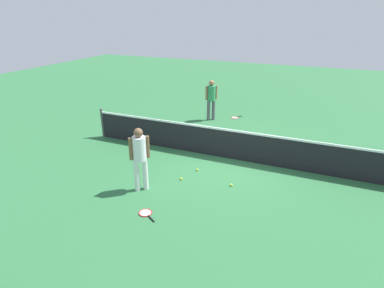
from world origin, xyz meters
TOP-DOWN VIEW (x-y plane):
  - ground_plane at (0.00, 0.00)m, footprint 40.00×40.00m
  - court_net at (0.00, 0.00)m, footprint 10.09×0.09m
  - player_near_side at (-1.68, -2.74)m, footprint 0.48×0.48m
  - player_far_side at (-2.03, 3.44)m, footprint 0.48×0.48m
  - tennis_racket_near_player at (-1.01, -3.66)m, footprint 0.59×0.45m
  - tennis_racket_far_player at (-1.14, 4.10)m, footprint 0.44×0.59m
  - tennis_ball_near_player at (-0.94, -1.88)m, footprint 0.07×0.07m
  - tennis_ball_by_net at (0.43, -1.66)m, footprint 0.07×0.07m
  - tennis_ball_midcourt at (-0.74, -1.20)m, footprint 0.07×0.07m

SIDE VIEW (x-z plane):
  - ground_plane at x=0.00m, z-range 0.00..0.00m
  - tennis_racket_near_player at x=-1.01m, z-range 0.00..0.03m
  - tennis_racket_far_player at x=-1.14m, z-range 0.00..0.03m
  - tennis_ball_near_player at x=-0.94m, z-range 0.00..0.07m
  - tennis_ball_by_net at x=0.43m, z-range 0.00..0.07m
  - tennis_ball_midcourt at x=-0.74m, z-range 0.00..0.07m
  - court_net at x=0.00m, z-range -0.03..1.04m
  - player_near_side at x=-1.68m, z-range 0.16..1.86m
  - player_far_side at x=-2.03m, z-range 0.16..1.86m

